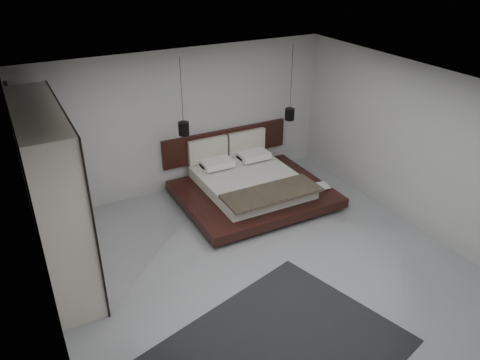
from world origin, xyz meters
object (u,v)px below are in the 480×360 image
pendant_right (290,114)px  rug (272,358)px  bed (250,185)px  wardrobe (53,196)px  pendant_left (184,128)px  lattice_screen (25,167)px

pendant_right → rug: 5.13m
bed → pendant_right: size_ratio=1.84×
wardrobe → rug: (1.89, -2.96, -1.30)m
pendant_left → wardrobe: size_ratio=0.53×
bed → pendant_right: (1.14, 0.44, 1.13)m
pendant_left → rug: pendant_left is taller
lattice_screen → bed: size_ratio=0.94×
wardrobe → pendant_left: bearing=24.0°
bed → pendant_left: 1.73m
lattice_screen → pendant_left: bearing=-2.3°
lattice_screen → wardrobe: size_ratio=0.98×
lattice_screen → wardrobe: (0.25, -1.19, 0.00)m
bed → wardrobe: (-3.57, -0.65, 1.02)m
bed → rug: (-1.69, -3.61, -0.28)m
bed → lattice_screen: bearing=171.9°
lattice_screen → pendant_right: bearing=-1.2°
lattice_screen → rug: (2.14, -4.15, -1.29)m
pendant_left → rug: bearing=-97.7°
pendant_left → pendant_right: size_ratio=0.93×
pendant_left → pendant_right: bearing=-0.0°
pendant_right → wardrobe: pendant_right is taller
lattice_screen → pendant_right: (4.96, -0.11, 0.12)m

